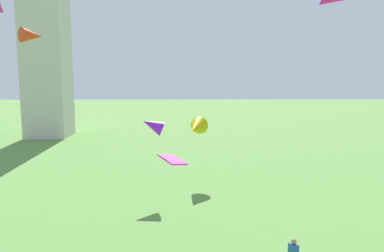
% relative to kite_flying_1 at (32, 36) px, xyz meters
% --- Properties ---
extents(kite_flying_1, '(1.66, 1.67, 1.02)m').
position_rel_kite_flying_1_xyz_m(kite_flying_1, '(0.00, 0.00, 0.00)').
color(kite_flying_1, red).
extents(kite_flying_2, '(2.16, 2.64, 1.71)m').
position_rel_kite_flying_1_xyz_m(kite_flying_2, '(10.52, 7.36, -7.00)').
color(kite_flying_2, '#BDAB04').
extents(kite_flying_4, '(1.97, 1.19, 1.70)m').
position_rel_kite_flying_1_xyz_m(kite_flying_4, '(7.12, 4.56, -6.35)').
color(kite_flying_4, '#891BE1').
extents(kite_flying_7, '(1.75, 1.90, 0.51)m').
position_rel_kite_flying_1_xyz_m(kite_flying_7, '(8.87, -3.81, -7.11)').
color(kite_flying_7, '#DA23B1').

